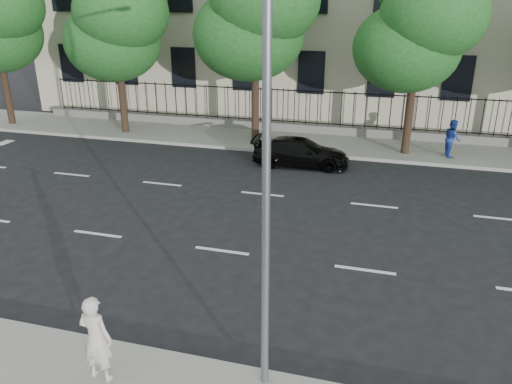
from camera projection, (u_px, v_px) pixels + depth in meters
ground at (188, 299)px, 11.94m from camera, size 120.00×120.00×0.00m
far_sidewalk at (299, 142)px, 24.46m from camera, size 60.00×4.00×0.15m
lane_markings at (245, 219)px, 16.19m from camera, size 49.60×4.62×0.01m
iron_fence at (305, 122)px, 25.77m from camera, size 30.00×0.50×2.20m
street_light at (275, 106)px, 7.84m from camera, size 0.25×3.32×8.05m
tree_b at (117, 16)px, 23.99m from camera, size 5.53×5.12×8.97m
tree_c at (257, 4)px, 22.04m from camera, size 5.89×5.50×9.80m
tree_d at (421, 19)px, 20.51m from camera, size 5.34×4.94×8.84m
black_sedan at (301, 152)px, 21.06m from camera, size 4.15×1.86×1.18m
woman_near at (96, 338)px, 8.98m from camera, size 0.66×0.45×1.73m
pedestrian_far at (452, 138)px, 21.71m from camera, size 0.76×0.90×1.63m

